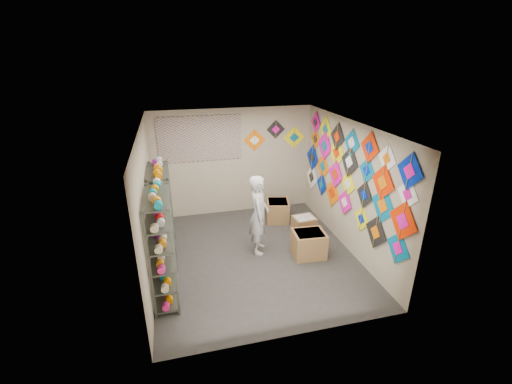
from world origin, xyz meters
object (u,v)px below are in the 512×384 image
object	(u,v)px
shelf_rack_back	(162,214)
carton_a	(309,244)
carton_b	(304,225)
carton_c	(278,211)
shopkeeper	(259,215)
shelf_rack_front	(162,248)

from	to	relation	value
shelf_rack_back	carton_a	bearing A→B (deg)	-14.04
carton_b	shelf_rack_back	bearing A→B (deg)	179.19
carton_c	carton_b	bearing A→B (deg)	-49.63
shelf_rack_back	shopkeeper	xyz separation A→B (m)	(1.91, -0.28, -0.10)
shopkeeper	carton_b	bearing A→B (deg)	-52.72
carton_a	carton_b	bearing A→B (deg)	77.98
shelf_rack_front	carton_a	bearing A→B (deg)	11.59
shelf_rack_back	carton_c	distance (m)	2.97
shopkeeper	carton_a	xyz separation A→B (m)	(0.95, -0.44, -0.58)
shopkeeper	shelf_rack_back	bearing A→B (deg)	97.61
shelf_rack_back	shopkeeper	world-z (taller)	shelf_rack_back
carton_a	carton_c	world-z (taller)	carton_a
shelf_rack_back	shopkeeper	size ratio (longest dim) A/B	1.12
shelf_rack_front	carton_a	xyz separation A→B (m)	(2.86, 0.59, -0.68)
carton_c	shelf_rack_front	bearing A→B (deg)	-126.87
carton_c	shelf_rack_back	bearing A→B (deg)	-147.04
shelf_rack_back	carton_a	size ratio (longest dim) A/B	2.95
shelf_rack_front	carton_c	distance (m)	3.61
shelf_rack_front	shelf_rack_back	world-z (taller)	same
carton_a	carton_b	world-z (taller)	carton_a
carton_a	carton_c	size ratio (longest dim) A/B	1.08
shelf_rack_front	carton_c	size ratio (longest dim) A/B	3.20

